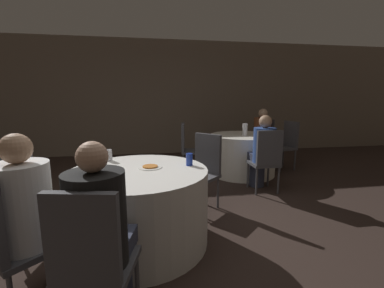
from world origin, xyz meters
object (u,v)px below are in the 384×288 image
bottle_far (245,130)px  chair_far_west (187,144)px  chair_near_northeast (204,165)px  person_blue_shirt (262,153)px  chair_far_east (287,141)px  soda_can_silver (109,155)px  person_floral_shirt (261,136)px  chair_near_west (29,187)px  pizza_plate_near (150,167)px  table_near (140,207)px  soda_can_blue (189,159)px  person_black_shirt (102,234)px  person_white_shirt (35,219)px  chair_far_northeast (264,138)px  chair_near_southwest (8,236)px  chair_far_south (267,157)px  table_far (242,154)px

bottle_far → chair_far_west: bearing=166.2°
chair_near_northeast → person_blue_shirt: bearing=-106.4°
chair_far_east → soda_can_silver: size_ratio=7.76×
person_floral_shirt → person_blue_shirt: size_ratio=1.03×
chair_far_west → bottle_far: (1.01, -0.25, 0.29)m
chair_near_west → pizza_plate_near: size_ratio=4.09×
table_near → person_floral_shirt: person_floral_shirt is taller
table_near → soda_can_blue: bearing=9.3°
person_black_shirt → pizza_plate_near: bearing=84.6°
person_floral_shirt → soda_can_silver: size_ratio=9.67×
table_near → chair_far_west: chair_far_west is taller
person_white_shirt → chair_far_northeast: bearing=93.0°
chair_near_west → person_white_shirt: (0.39, -0.84, 0.05)m
chair_near_southwest → person_black_shirt: 0.61m
chair_near_west → person_black_shirt: 1.40m
chair_far_northeast → soda_can_silver: bearing=86.1°
chair_far_east → person_black_shirt: 4.34m
chair_near_west → chair_near_northeast: size_ratio=1.00×
chair_near_west → soda_can_blue: chair_near_west is taller
pizza_plate_near → bottle_far: (1.70, 1.91, 0.10)m
person_white_shirt → bottle_far: bearing=92.9°
chair_far_south → pizza_plate_near: (-1.69, -0.99, 0.19)m
chair_far_south → pizza_plate_near: chair_far_south is taller
person_blue_shirt → table_near: bearing=-145.3°
chair_far_south → table_far: bearing=90.0°
person_floral_shirt → bottle_far: size_ratio=5.50×
person_white_shirt → pizza_plate_near: size_ratio=5.11×
table_near → person_white_shirt: person_white_shirt is taller
chair_near_southwest → person_white_shirt: (0.12, 0.11, 0.05)m
chair_near_southwest → chair_far_northeast: same height
person_black_shirt → soda_can_blue: bearing=66.6°
chair_near_southwest → soda_can_silver: chair_near_southwest is taller
table_far → person_blue_shirt: 0.88m
person_floral_shirt → chair_near_southwest: bearing=93.4°
person_floral_shirt → soda_can_silver: 3.56m
table_far → person_blue_shirt: (-0.01, -0.85, 0.21)m
table_far → chair_near_southwest: 3.82m
chair_far_south → soda_can_silver: (-2.12, -0.64, 0.24)m
table_near → person_blue_shirt: size_ratio=1.13×
chair_far_northeast → bottle_far: same height
pizza_plate_near → soda_can_blue: bearing=2.4°
chair_far_northeast → person_blue_shirt: size_ratio=0.82×
chair_far_west → person_black_shirt: size_ratio=0.81×
chair_near_southwest → chair_far_west: bearing=108.4°
table_near → soda_can_blue: (0.50, 0.08, 0.43)m
bottle_far → soda_can_silver: bearing=-143.7°
table_near → chair_far_south: 2.09m
person_black_shirt → person_floral_shirt: person_floral_shirt is taller
chair_near_northeast → person_blue_shirt: person_blue_shirt is taller
person_black_shirt → bottle_far: (1.99, 2.87, 0.25)m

